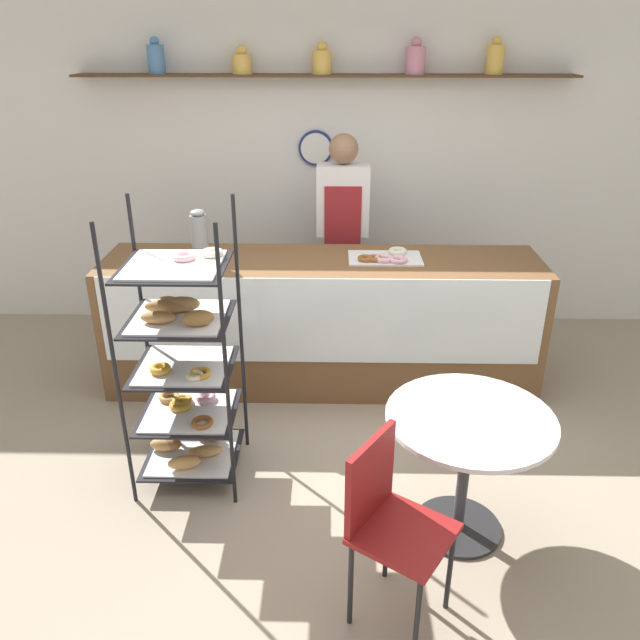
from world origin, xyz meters
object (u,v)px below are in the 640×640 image
Objects in this scene: pastry_rack at (184,368)px; donut_tray_counter at (386,257)px; coffee_carafe at (200,237)px; person_worker at (342,234)px; cafe_table at (467,444)px; cafe_chair at (388,513)px.

donut_tray_counter is (1.20, 1.13, 0.27)m from pastry_rack.
donut_tray_counter is (1.28, 0.09, -0.17)m from coffee_carafe.
coffee_carafe is at bearing -144.21° from person_worker.
person_worker reaches higher than pastry_rack.
person_worker is at bearing 35.79° from coffee_carafe.
cafe_chair is at bearing -130.78° from cafe_table.
donut_tray_counter is at bearing 3.84° from coffee_carafe.
person_worker is 1.93× the size of cafe_chair.
cafe_table is 1.63× the size of donut_tray_counter.
pastry_rack is 3.18× the size of donut_tray_counter.
coffee_carafe reaches higher than cafe_chair.
cafe_table is at bearing -78.86° from donut_tray_counter.
pastry_rack is 1.59m from cafe_table.
person_worker is 4.58× the size of coffee_carafe.
cafe_table is (0.61, -2.20, -0.41)m from person_worker.
donut_tray_counter is at bearing -64.51° from person_worker.
pastry_rack is at bearing -85.55° from coffee_carafe.
person_worker is at bearing 37.17° from cafe_chair.
donut_tray_counter reaches higher than cafe_chair.
coffee_carafe reaches higher than cafe_table.
donut_tray_counter is (-0.31, 1.57, 0.44)m from cafe_table.
pastry_rack is 1.67m from donut_tray_counter.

